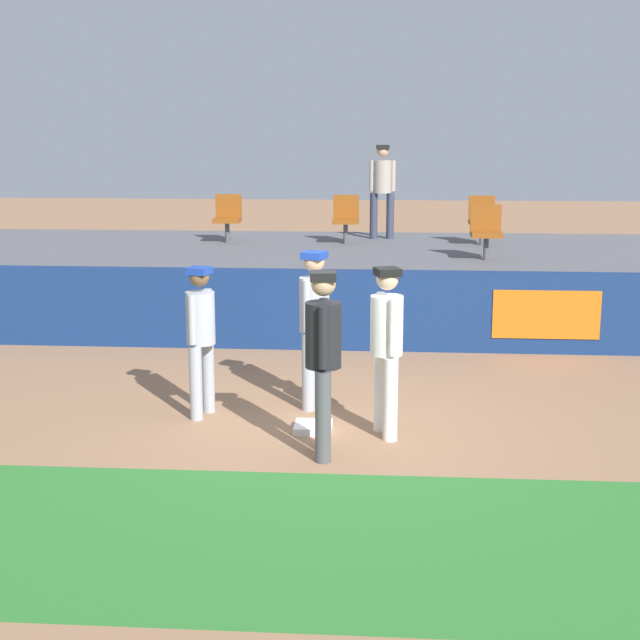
# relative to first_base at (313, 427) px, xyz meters

# --- Properties ---
(ground_plane) EXTENTS (60.00, 60.00, 0.00)m
(ground_plane) POSITION_rel_first_base_xyz_m (0.15, -0.01, -0.04)
(ground_plane) COLOR #936B4C
(grass_foreground_strip) EXTENTS (18.00, 2.80, 0.01)m
(grass_foreground_strip) POSITION_rel_first_base_xyz_m (0.15, -2.64, -0.04)
(grass_foreground_strip) COLOR #2D722D
(grass_foreground_strip) RESTS_ON ground_plane
(first_base) EXTENTS (0.40, 0.40, 0.08)m
(first_base) POSITION_rel_first_base_xyz_m (0.00, 0.00, 0.00)
(first_base) COLOR white
(first_base) RESTS_ON ground_plane
(player_fielder_home) EXTENTS (0.43, 0.58, 1.78)m
(player_fielder_home) POSITION_rel_first_base_xyz_m (0.77, -0.07, 0.99)
(player_fielder_home) COLOR white
(player_fielder_home) RESTS_ON ground_plane
(player_runner_visitor) EXTENTS (0.40, 0.46, 1.68)m
(player_runner_visitor) POSITION_rel_first_base_xyz_m (-1.28, 0.45, 0.94)
(player_runner_visitor) COLOR #9EA3AD
(player_runner_visitor) RESTS_ON ground_plane
(player_coach_visitor) EXTENTS (0.44, 0.48, 1.81)m
(player_coach_visitor) POSITION_rel_first_base_xyz_m (-0.06, 0.89, 1.01)
(player_coach_visitor) COLOR #9EA3AD
(player_coach_visitor) RESTS_ON ground_plane
(player_umpire) EXTENTS (0.37, 0.52, 1.84)m
(player_umpire) POSITION_rel_first_base_xyz_m (0.16, -0.74, 1.03)
(player_umpire) COLOR #4C4C51
(player_umpire) RESTS_ON ground_plane
(field_wall) EXTENTS (18.00, 0.26, 1.15)m
(field_wall) POSITION_rel_first_base_xyz_m (0.16, 3.70, 0.54)
(field_wall) COLOR navy
(field_wall) RESTS_ON ground_plane
(bleacher_platform) EXTENTS (18.00, 4.80, 1.13)m
(bleacher_platform) POSITION_rel_first_base_xyz_m (0.15, 6.27, 0.52)
(bleacher_platform) COLOR #59595E
(bleacher_platform) RESTS_ON ground_plane
(seat_back_center) EXTENTS (0.45, 0.44, 0.84)m
(seat_back_center) POSITION_rel_first_base_xyz_m (0.02, 6.94, 1.56)
(seat_back_center) COLOR #4C4C51
(seat_back_center) RESTS_ON bleacher_platform
(seat_front_right) EXTENTS (0.48, 0.44, 0.84)m
(seat_front_right) POSITION_rel_first_base_xyz_m (2.28, 5.14, 1.56)
(seat_front_right) COLOR #4C4C51
(seat_front_right) RESTS_ON bleacher_platform
(seat_back_right) EXTENTS (0.45, 0.44, 0.84)m
(seat_back_right) POSITION_rel_first_base_xyz_m (2.39, 6.94, 1.56)
(seat_back_right) COLOR #4C4C51
(seat_back_right) RESTS_ON bleacher_platform
(seat_back_left) EXTENTS (0.46, 0.44, 0.84)m
(seat_back_left) POSITION_rel_first_base_xyz_m (-2.08, 6.94, 1.56)
(seat_back_left) COLOR #4C4C51
(seat_back_left) RESTS_ON bleacher_platform
(spectator_hooded) EXTENTS (0.47, 0.34, 1.69)m
(spectator_hooded) POSITION_rel_first_base_xyz_m (0.65, 7.66, 2.07)
(spectator_hooded) COLOR #33384C
(spectator_hooded) RESTS_ON bleacher_platform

